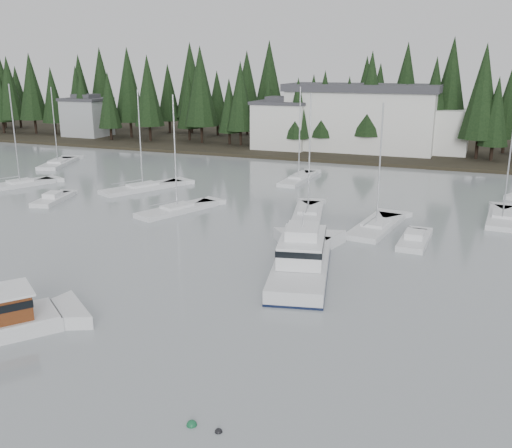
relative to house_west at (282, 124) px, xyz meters
The scene contains 18 objects.
far_shore_land 25.88m from the house_west, 45.00° to the left, with size 240.00×54.00×1.00m, color black.
conifer_treeline 19.87m from the house_west, 21.25° to the left, with size 200.00×22.00×20.00m, color black, non-canonical shape.
house_west is the anchor object (origin of this frame).
house_far_west 42.05m from the house_west, behind, with size 8.48×7.42×8.25m.
harbor_inn 15.45m from the house_west, 12.52° to the left, with size 29.50×11.50×10.90m.
cabin_cruiser_center 59.47m from the house_west, 69.52° to the right, with size 6.37×12.87×5.30m.
sailboat_2 43.71m from the house_west, 85.22° to the right, with size 5.71×9.49×12.35m.
sailboat_3 44.69m from the house_west, 117.92° to the right, with size 5.74×8.51×12.91m.
sailboat_4 37.10m from the house_west, 136.27° to the right, with size 5.90×10.01×11.92m.
sailboat_5 36.21m from the house_west, 98.72° to the right, with size 7.04×10.69×12.38m.
sailboat_6 49.14m from the house_west, 44.81° to the right, with size 3.15×9.10×11.93m.
sailboat_9 43.48m from the house_west, 67.41° to the right, with size 4.61×9.36×12.61m.
sailboat_10 48.61m from the house_west, 60.54° to the right, with size 4.12×9.58×12.00m.
sailboat_11 26.02m from the house_west, 65.96° to the right, with size 2.64×10.00×12.45m.
runabout_0 46.02m from the house_west, 104.38° to the right, with size 3.63×6.72×1.42m.
runabout_1 53.15m from the house_west, 58.59° to the right, with size 2.41×6.16×1.42m.
mooring_buoy_green 77.94m from the house_west, 73.71° to the right, with size 0.46×0.46×0.46m, color #145933.
mooring_buoy_dark 78.30m from the house_west, 72.83° to the right, with size 0.33×0.33×0.33m, color black.
Camera 1 is at (14.04, -14.11, 14.82)m, focal length 40.00 mm.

